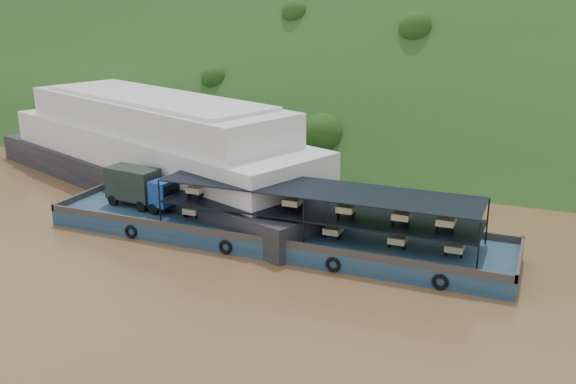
% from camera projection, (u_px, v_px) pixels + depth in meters
% --- Properties ---
extents(ground, '(160.00, 160.00, 0.00)m').
position_uv_depth(ground, '(298.00, 249.00, 46.39)').
color(ground, brown).
rests_on(ground, ground).
extents(hillside, '(140.00, 39.60, 39.60)m').
position_uv_depth(hillside, '(406.00, 145.00, 78.16)').
color(hillside, '#183613').
rests_on(hillside, ground).
extents(cargo_barge, '(35.00, 7.18, 4.54)m').
position_uv_depth(cargo_barge, '(264.00, 226.00, 47.70)').
color(cargo_barge, '#142E48').
rests_on(cargo_barge, ground).
extents(passenger_ferry, '(44.06, 25.82, 8.73)m').
position_uv_depth(passenger_ferry, '(156.00, 148.00, 60.18)').
color(passenger_ferry, black).
rests_on(passenger_ferry, ground).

